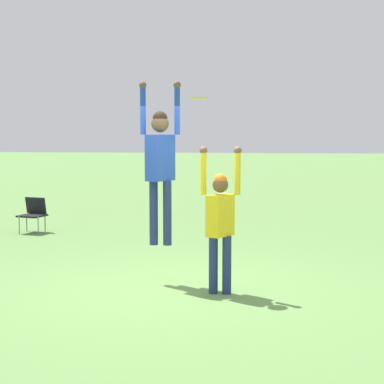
% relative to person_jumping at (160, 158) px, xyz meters
% --- Properties ---
extents(ground_plane, '(120.00, 120.00, 0.00)m').
position_rel_person_jumping_xyz_m(ground_plane, '(0.30, -0.34, -1.78)').
color(ground_plane, '#608C47').
extents(person_jumping, '(0.59, 0.48, 2.29)m').
position_rel_person_jumping_xyz_m(person_jumping, '(0.00, 0.00, 0.00)').
color(person_jumping, navy).
rests_on(person_jumping, ground_plane).
extents(person_defending, '(0.55, 0.45, 1.95)m').
position_rel_person_jumping_xyz_m(person_defending, '(0.88, -0.49, -0.76)').
color(person_defending, navy).
rests_on(person_defending, ground_plane).
extents(frisbee, '(0.24, 0.24, 0.02)m').
position_rel_person_jumping_xyz_m(frisbee, '(0.59, -0.34, 0.81)').
color(frisbee, yellow).
extents(camping_chair_0, '(0.60, 0.64, 0.74)m').
position_rel_person_jumping_xyz_m(camping_chair_0, '(-3.50, 4.28, -1.34)').
color(camping_chair_0, gray).
rests_on(camping_chair_0, ground_plane).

